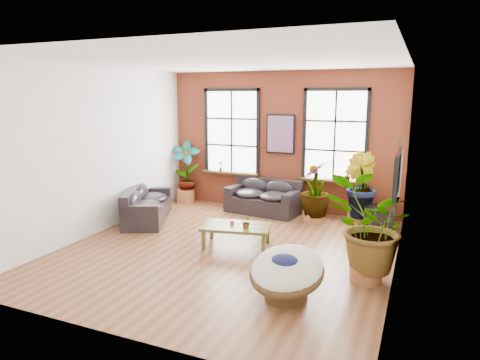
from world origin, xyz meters
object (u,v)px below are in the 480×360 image
object	(u,v)px
sofa_back	(264,198)
coffee_table	(236,228)
sofa_left	(145,205)
papasan_chair	(287,272)

from	to	relation	value
sofa_back	coffee_table	world-z (taller)	sofa_back
sofa_left	papasan_chair	bearing A→B (deg)	-145.27
coffee_table	sofa_back	bearing A→B (deg)	86.02
papasan_chair	sofa_back	bearing A→B (deg)	120.87
sofa_back	coffee_table	xyz separation A→B (m)	(0.35, -2.53, -0.00)
sofa_left	papasan_chair	world-z (taller)	papasan_chair
sofa_left	coffee_table	world-z (taller)	sofa_left
sofa_left	papasan_chair	size ratio (longest dim) A/B	1.77
sofa_back	sofa_left	size ratio (longest dim) A/B	0.88
sofa_left	papasan_chair	xyz separation A→B (m)	(4.23, -2.53, 0.06)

